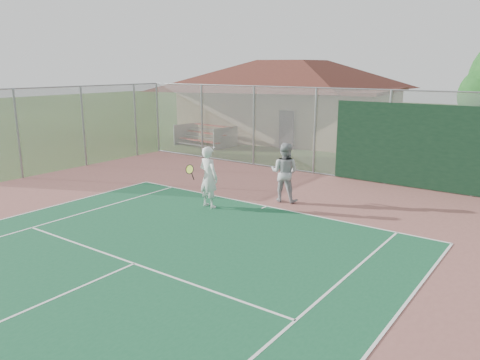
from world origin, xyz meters
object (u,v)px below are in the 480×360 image
object	(u,v)px
clubhouse	(292,91)
bleachers	(205,135)
player_grey_back	(284,173)
player_white_front	(208,178)

from	to	relation	value
clubhouse	bleachers	size ratio (longest dim) A/B	4.41
player_grey_back	clubhouse	bearing A→B (deg)	-72.17
bleachers	player_grey_back	bearing A→B (deg)	-30.79
player_white_front	player_grey_back	world-z (taller)	player_grey_back
player_grey_back	player_white_front	bearing A→B (deg)	39.95
bleachers	player_grey_back	xyz separation A→B (m)	(9.35, -7.09, 0.37)
bleachers	player_white_front	world-z (taller)	player_white_front
bleachers	player_white_front	xyz separation A→B (m)	(7.77, -9.04, 0.37)
bleachers	player_grey_back	distance (m)	11.74
bleachers	player_white_front	bearing A→B (deg)	-42.95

